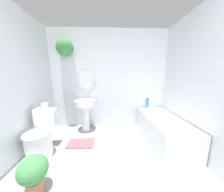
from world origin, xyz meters
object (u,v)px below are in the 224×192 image
(potted_plant, at_px, (34,172))
(toilet_paper_roll, at_px, (45,106))
(toilet, at_px, (41,137))
(pedestal_sink, at_px, (85,109))
(bathtub, at_px, (163,129))
(shampoo_bottle, at_px, (147,102))

(potted_plant, xyz_separation_m, toilet_paper_roll, (-0.30, 0.87, 0.52))
(toilet, xyz_separation_m, toilet_paper_roll, (0.00, 0.21, 0.48))
(pedestal_sink, xyz_separation_m, bathtub, (1.64, -0.49, -0.27))
(toilet, relative_size, bathtub, 0.51)
(potted_plant, bearing_deg, toilet, 114.06)
(toilet, distance_m, potted_plant, 0.73)
(bathtub, bearing_deg, shampoo_bottle, 100.44)
(toilet_paper_roll, bearing_deg, toilet, -90.00)
(shampoo_bottle, relative_size, toilet_paper_roll, 1.69)
(pedestal_sink, bearing_deg, toilet_paper_roll, -135.76)
(pedestal_sink, distance_m, shampoo_bottle, 1.53)
(pedestal_sink, bearing_deg, toilet, -126.86)
(shampoo_bottle, height_order, potted_plant, shampoo_bottle)
(toilet, bearing_deg, potted_plant, -65.94)
(toilet, relative_size, shampoo_bottle, 3.91)
(potted_plant, bearing_deg, pedestal_sink, 78.48)
(pedestal_sink, relative_size, bathtub, 0.60)
(pedestal_sink, height_order, toilet_paper_roll, pedestal_sink)
(shampoo_bottle, distance_m, toilet_paper_roll, 2.24)
(shampoo_bottle, bearing_deg, toilet_paper_roll, -161.02)
(shampoo_bottle, xyz_separation_m, toilet_paper_roll, (-2.11, -0.73, 0.13))
(bathtub, height_order, shampoo_bottle, shampoo_bottle)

